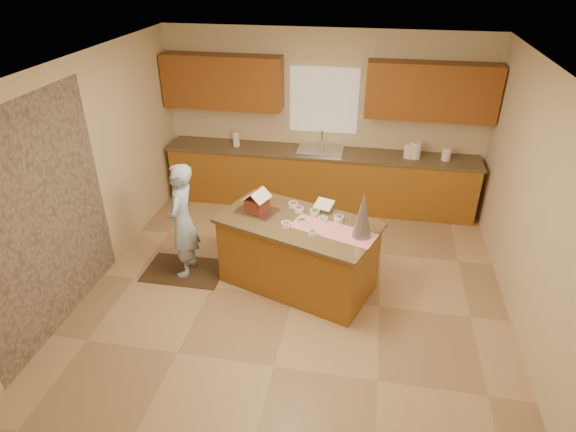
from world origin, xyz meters
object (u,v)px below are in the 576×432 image
object	(u,v)px
tinsel_tree	(363,215)
gingerbread_house	(257,202)
boy	(182,221)
island_base	(298,255)

from	to	relation	value
tinsel_tree	gingerbread_house	bearing A→B (deg)	164.83
tinsel_tree	gingerbread_house	xyz separation A→B (m)	(-1.26, 0.34, -0.14)
tinsel_tree	boy	distance (m)	2.23
boy	gingerbread_house	bearing A→B (deg)	95.21
tinsel_tree	boy	size ratio (longest dim) A/B	0.36
island_base	boy	size ratio (longest dim) A/B	1.18
boy	island_base	bearing A→B (deg)	86.86
island_base	gingerbread_house	bearing A→B (deg)	-174.81
boy	gingerbread_house	xyz separation A→B (m)	(0.92, 0.14, 0.27)
island_base	tinsel_tree	size ratio (longest dim) A/B	3.27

